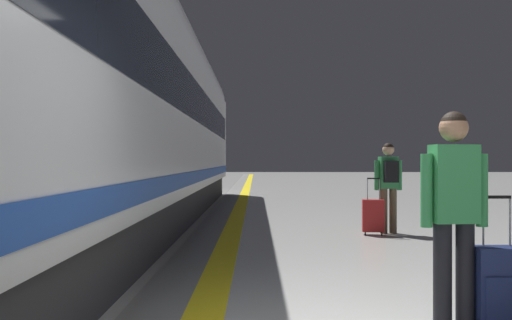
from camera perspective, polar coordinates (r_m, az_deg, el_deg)
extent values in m
cube|color=yellow|center=(13.52, -2.08, -5.64)|extent=(0.36, 80.00, 0.01)
cube|color=slate|center=(13.54, -3.67, -5.64)|extent=(0.71, 80.00, 0.01)
cube|color=#38383D|center=(10.20, -15.29, -5.52)|extent=(2.67, 24.10, 0.70)
cube|color=silver|center=(10.18, -15.29, 4.61)|extent=(2.90, 25.10, 2.90)
cylinder|color=silver|center=(10.39, -15.29, 12.33)|extent=(2.84, 24.60, 2.84)
cube|color=black|center=(10.22, -15.29, 6.57)|extent=(2.93, 23.60, 0.80)
cube|color=#1E4CB2|center=(10.15, -15.29, -1.87)|extent=(2.94, 24.60, 0.24)
cube|color=gray|center=(14.18, -17.03, 2.29)|extent=(0.02, 0.90, 2.00)
cylinder|color=black|center=(4.73, 20.20, -11.05)|extent=(0.14, 0.14, 0.84)
cylinder|color=black|center=(4.65, 18.15, -11.23)|extent=(0.14, 0.14, 0.84)
cube|color=#338C4C|center=(4.61, 19.18, -2.28)|extent=(0.36, 0.23, 0.60)
cylinder|color=#338C4C|center=(4.70, 21.69, -2.85)|extent=(0.09, 0.09, 0.56)
cylinder|color=#338C4C|center=(4.51, 16.68, -2.96)|extent=(0.09, 0.09, 0.56)
sphere|color=#A37556|center=(4.61, 19.18, 3.10)|extent=(0.22, 0.22, 0.22)
sphere|color=black|center=(4.61, 19.18, 3.41)|extent=(0.20, 0.20, 0.20)
cube|color=#19234C|center=(4.82, 23.25, -11.60)|extent=(0.38, 0.23, 0.60)
cube|color=#19234C|center=(4.73, 23.85, -12.75)|extent=(0.31, 0.02, 0.33)
cylinder|color=gray|center=(4.84, 24.11, -5.68)|extent=(0.02, 0.02, 0.38)
cylinder|color=gray|center=(4.75, 21.82, -5.78)|extent=(0.02, 0.02, 0.38)
cube|color=black|center=(4.78, 22.97, -3.46)|extent=(0.22, 0.03, 0.02)
cylinder|color=brown|center=(10.51, 12.61, -5.05)|extent=(0.14, 0.14, 0.81)
cylinder|color=brown|center=(10.57, 13.50, -5.02)|extent=(0.14, 0.14, 0.81)
cube|color=#338C4C|center=(10.50, 13.06, -1.25)|extent=(0.35, 0.23, 0.58)
cylinder|color=#338C4C|center=(10.45, 11.93, -1.52)|extent=(0.09, 0.09, 0.54)
cylinder|color=#338C4C|center=(10.59, 14.13, -1.50)|extent=(0.09, 0.09, 0.54)
sphere|color=tan|center=(10.50, 13.06, 1.02)|extent=(0.21, 0.21, 0.21)
sphere|color=black|center=(10.50, 13.06, 1.16)|extent=(0.20, 0.20, 0.20)
cube|color=black|center=(10.37, 13.32, -1.15)|extent=(0.26, 0.16, 0.39)
cube|color=#A51E1E|center=(10.27, 11.59, -5.53)|extent=(0.40, 0.26, 0.57)
cube|color=#A51E1E|center=(10.39, 11.53, -5.85)|extent=(0.31, 0.05, 0.31)
cylinder|color=black|center=(10.22, 10.82, -7.31)|extent=(0.03, 0.06, 0.06)
cylinder|color=black|center=(10.25, 12.42, -7.30)|extent=(0.03, 0.06, 0.06)
cylinder|color=gray|center=(10.17, 11.03, -2.91)|extent=(0.02, 0.02, 0.38)
cylinder|color=gray|center=(10.19, 12.20, -2.90)|extent=(0.02, 0.02, 0.38)
cube|color=black|center=(10.17, 11.61, -1.83)|extent=(0.22, 0.05, 0.02)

